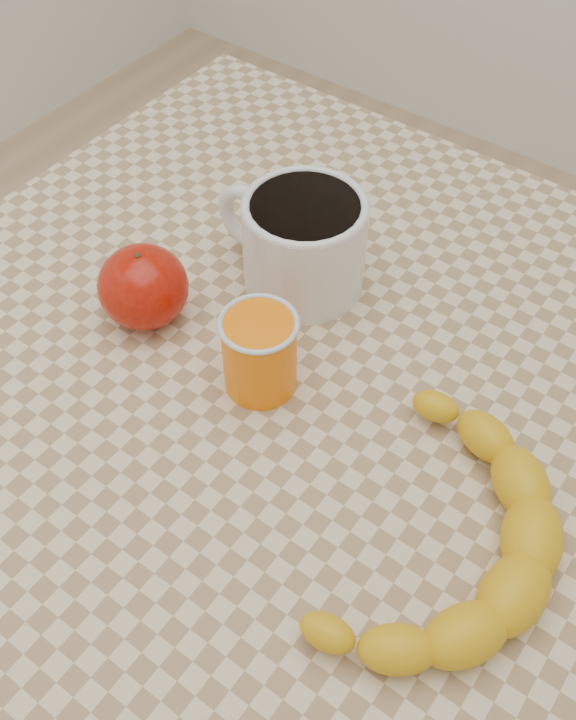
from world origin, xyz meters
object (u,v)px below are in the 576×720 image
Objects in this scene: coffee_mug at (302,240)px; orange_juice_glass at (260,352)px; apple at (143,287)px; banana at (440,536)px; table at (288,430)px.

coffee_mug is 2.06× the size of orange_juice_glass.
apple is (-0.09, -0.12, -0.02)m from coffee_mug.
apple is 0.35m from banana.
table is at bearing 159.57° from banana.
coffee_mug is 0.56× the size of banana.
coffee_mug is 1.88× the size of apple.
apple reaches higher than banana.
apple is at bearing 179.35° from orange_juice_glass.
banana is at bearing -20.87° from table.
orange_juice_glass reaches higher than table.
orange_juice_glass is (-0.01, -0.02, 0.13)m from table.
banana is (0.34, -0.05, -0.02)m from apple.
table is at bearing 56.89° from orange_juice_glass.
apple is at bearing -172.39° from table.
banana reaches higher than table.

